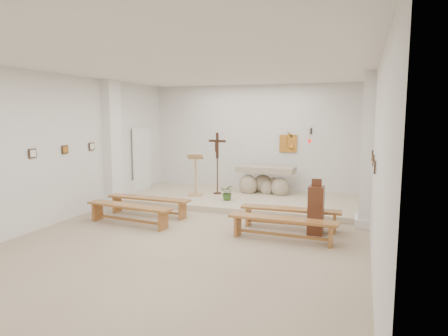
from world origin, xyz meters
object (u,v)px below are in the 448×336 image
at_px(crucifix_stand, 217,159).
at_px(donation_pedestal, 316,210).
at_px(bench_left_second, 129,210).
at_px(bench_right_second, 282,224).
at_px(lectern, 195,174).
at_px(bench_left_front, 149,202).
at_px(bench_right_front, 290,213).
at_px(altar, 265,182).

xyz_separation_m(crucifix_stand, donation_pedestal, (3.26, -2.77, -0.70)).
bearing_deg(crucifix_stand, bench_left_second, -95.83).
relative_size(crucifix_stand, bench_right_second, 0.83).
height_order(lectern, bench_right_second, lectern).
height_order(lectern, bench_left_front, lectern).
xyz_separation_m(lectern, bench_right_front, (3.21, -2.09, -0.43)).
xyz_separation_m(bench_right_front, bench_right_second, (0.00, -0.91, 0.00)).
bearing_deg(bench_right_front, altar, 111.02).
distance_m(bench_left_front, bench_right_second, 3.72).
bearing_deg(crucifix_stand, bench_left_front, -100.92).
bearing_deg(bench_right_second, altar, 110.37).
bearing_deg(bench_left_front, crucifix_stand, 71.83).
bearing_deg(lectern, bench_right_front, -46.54).
bearing_deg(lectern, crucifix_stand, 25.99).
bearing_deg(bench_left_second, bench_right_second, 6.99).
distance_m(donation_pedestal, bench_right_second, 0.91).
height_order(altar, bench_right_front, altar).
distance_m(lectern, bench_left_second, 3.06).
relative_size(lectern, donation_pedestal, 1.07).
bearing_deg(bench_left_front, bench_right_front, 2.03).
xyz_separation_m(bench_left_second, bench_right_second, (3.61, 0.00, 0.00)).
xyz_separation_m(altar, bench_left_second, (-2.29, -4.02, -0.14)).
height_order(donation_pedestal, bench_left_front, donation_pedestal).
relative_size(lectern, bench_right_front, 0.57).
xyz_separation_m(altar, lectern, (-1.89, -1.01, 0.29)).
relative_size(altar, lectern, 1.38).
distance_m(donation_pedestal, bench_left_second, 4.25).
distance_m(donation_pedestal, bench_right_front, 0.66).
bearing_deg(bench_right_second, bench_left_front, 167.97).
bearing_deg(bench_left_front, lectern, 81.24).
bearing_deg(bench_right_front, lectern, 144.92).
relative_size(bench_left_front, bench_right_front, 1.00).
xyz_separation_m(altar, crucifix_stand, (-1.36, -0.57, 0.73)).
xyz_separation_m(donation_pedestal, bench_left_front, (-4.19, 0.24, -0.18)).
distance_m(bench_left_front, bench_right_front, 3.61).
height_order(crucifix_stand, bench_left_front, crucifix_stand).
xyz_separation_m(bench_right_front, bench_left_second, (-3.61, -0.91, 0.00)).
xyz_separation_m(altar, bench_right_front, (1.32, -3.10, -0.14)).
relative_size(altar, bench_left_second, 0.79).
relative_size(crucifix_stand, bench_left_front, 0.83).
distance_m(bench_right_front, bench_right_second, 0.91).
distance_m(altar, bench_right_second, 4.23).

